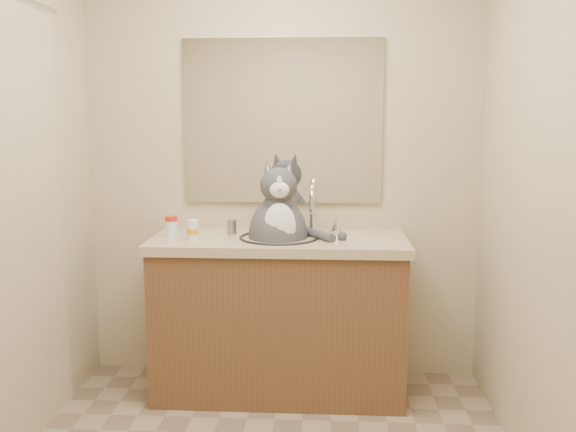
# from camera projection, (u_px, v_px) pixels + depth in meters

# --- Properties ---
(room) EXTENTS (2.22, 2.52, 2.42)m
(room) POSITION_uv_depth(u_px,v_px,m) (260.00, 193.00, 2.36)
(room) COLOR gray
(room) RESTS_ON ground
(vanity) EXTENTS (1.34, 0.59, 1.12)m
(vanity) POSITION_uv_depth(u_px,v_px,m) (279.00, 312.00, 3.43)
(vanity) COLOR brown
(vanity) RESTS_ON ground
(mirror) EXTENTS (1.10, 0.02, 0.90)m
(mirror) POSITION_uv_depth(u_px,v_px,m) (283.00, 121.00, 3.54)
(mirror) COLOR white
(mirror) RESTS_ON room
(shower_curtain) EXTENTS (0.02, 1.30, 1.93)m
(shower_curtain) POSITION_uv_depth(u_px,v_px,m) (0.00, 230.00, 2.55)
(shower_curtain) COLOR beige
(shower_curtain) RESTS_ON ground
(cat) EXTENTS (0.48, 0.38, 0.62)m
(cat) POSITION_uv_depth(u_px,v_px,m) (279.00, 230.00, 3.35)
(cat) COLOR #45454A
(cat) RESTS_ON vanity
(pill_bottle_redcap) EXTENTS (0.08, 0.08, 0.11)m
(pill_bottle_redcap) POSITION_uv_depth(u_px,v_px,m) (171.00, 226.00, 3.37)
(pill_bottle_redcap) COLOR white
(pill_bottle_redcap) RESTS_ON vanity
(pill_bottle_orange) EXTENTS (0.08, 0.08, 0.10)m
(pill_bottle_orange) POSITION_uv_depth(u_px,v_px,m) (193.00, 230.00, 3.31)
(pill_bottle_orange) COLOR white
(pill_bottle_orange) RESTS_ON vanity
(grey_canister) EXTENTS (0.06, 0.06, 0.08)m
(grey_canister) POSITION_uv_depth(u_px,v_px,m) (232.00, 227.00, 3.44)
(grey_canister) COLOR gray
(grey_canister) RESTS_ON vanity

